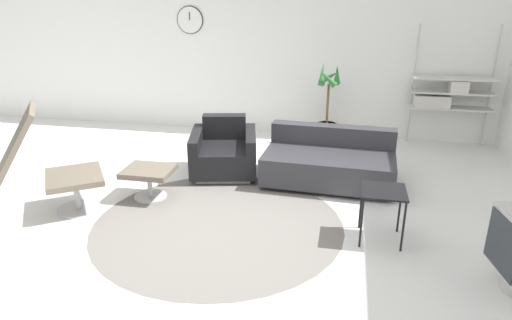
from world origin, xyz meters
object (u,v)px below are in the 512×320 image
(side_table, at_px, (383,196))
(potted_plant, at_px, (327,116))
(lounge_chair, at_px, (24,149))
(shelf_unit, at_px, (446,94))
(ottoman, at_px, (149,175))
(armchair_red, at_px, (224,153))
(couch_low, at_px, (329,163))

(side_table, distance_m, potted_plant, 2.83)
(lounge_chair, xyz_separation_m, shelf_unit, (4.40, 3.20, 0.04))
(lounge_chair, xyz_separation_m, ottoman, (0.95, 0.66, -0.47))
(lounge_chair, height_order, shelf_unit, shelf_unit)
(armchair_red, bearing_deg, lounge_chair, 32.10)
(armchair_red, bearing_deg, ottoman, 42.60)
(armchair_red, bearing_deg, potted_plant, -141.90)
(armchair_red, distance_m, shelf_unit, 3.33)
(armchair_red, xyz_separation_m, couch_low, (1.30, -0.04, -0.02))
(ottoman, height_order, potted_plant, potted_plant)
(armchair_red, height_order, side_table, armchair_red)
(lounge_chair, bearing_deg, shelf_unit, 91.08)
(ottoman, height_order, shelf_unit, shelf_unit)
(couch_low, bearing_deg, armchair_red, 1.26)
(side_table, bearing_deg, ottoman, 170.03)
(ottoman, xyz_separation_m, side_table, (2.45, -0.43, 0.17))
(side_table, distance_m, shelf_unit, 3.15)
(lounge_chair, distance_m, couch_low, 3.27)
(armchair_red, distance_m, side_table, 2.26)
(ottoman, bearing_deg, armchair_red, 55.09)
(shelf_unit, bearing_deg, armchair_red, -149.73)
(couch_low, xyz_separation_m, side_table, (0.53, -1.27, 0.20))
(ottoman, height_order, armchair_red, armchair_red)
(lounge_chair, distance_m, potted_plant, 4.07)
(armchair_red, height_order, potted_plant, potted_plant)
(lounge_chair, xyz_separation_m, couch_low, (2.87, 1.50, -0.50))
(lounge_chair, relative_size, couch_low, 0.80)
(shelf_unit, bearing_deg, ottoman, -143.71)
(armchair_red, distance_m, potted_plant, 1.88)
(armchair_red, xyz_separation_m, shelf_unit, (2.84, 1.66, 0.51))
(ottoman, xyz_separation_m, shelf_unit, (3.45, 2.53, 0.51))
(ottoman, relative_size, side_table, 1.06)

